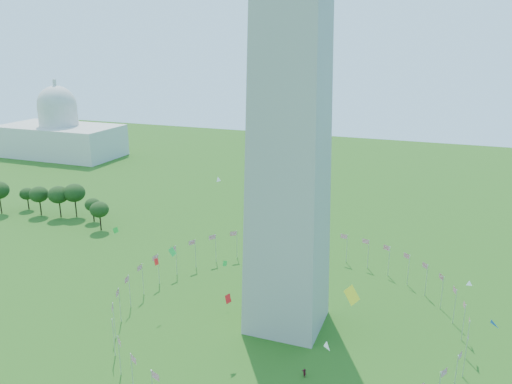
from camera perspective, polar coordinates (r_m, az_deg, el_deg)
flag_ring at (r=122.31m, az=3.54°, el=-12.87°), size 80.24×80.24×9.00m
capitol_building at (r=315.93m, az=-21.66°, el=7.97°), size 70.00×35.00×46.00m
kites_aloft at (r=91.81m, az=3.93°, el=-11.27°), size 79.15×70.83×36.43m
tree_line_west at (r=206.70m, az=-22.32°, el=-1.14°), size 55.81×16.24×12.85m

